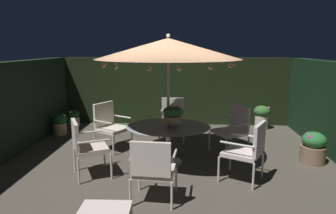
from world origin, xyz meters
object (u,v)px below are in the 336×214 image
potted_plant_right_near (60,123)px  potted_plant_front_corner (313,147)px  patio_umbrella (168,49)px  patio_chair_northeast (109,123)px  centerpiece_planter (173,114)px  patio_dining_table (168,132)px  ottoman_footrest (104,214)px  patio_chair_north (172,117)px  patio_chair_southwest (233,126)px  potted_plant_back_left (262,116)px  patio_chair_east (85,144)px  patio_chair_southeast (153,167)px  potted_plant_left_near (73,118)px  patio_chair_south (248,148)px

potted_plant_right_near → potted_plant_front_corner: bearing=-15.5°
patio_umbrella → patio_chair_northeast: bearing=149.9°
centerpiece_planter → potted_plant_front_corner: (2.75, 0.30, -0.70)m
patio_dining_table → ottoman_footrest: patio_dining_table is taller
patio_chair_northeast → patio_chair_north: bearing=29.6°
patio_chair_southwest → potted_plant_back_left: 2.19m
centerpiece_planter → patio_chair_north: bearing=92.6°
patio_chair_northeast → patio_chair_east: size_ratio=1.02×
potted_plant_right_near → patio_umbrella: bearing=-31.2°
patio_dining_table → patio_chair_east: size_ratio=1.61×
patio_chair_southwest → centerpiece_planter: bearing=-145.0°
centerpiece_planter → ottoman_footrest: 2.50m
patio_umbrella → ottoman_footrest: 3.13m
patio_chair_southeast → ottoman_footrest: 1.02m
patio_chair_north → potted_plant_front_corner: 3.16m
potted_plant_back_left → patio_dining_table: bearing=-132.6°
patio_chair_north → potted_plant_front_corner: bearing=-26.3°
patio_chair_north → potted_plant_left_near: bearing=161.1°
potted_plant_left_near → potted_plant_right_near: 0.79m
patio_chair_southwest → ottoman_footrest: size_ratio=1.64×
patio_chair_east → ottoman_footrest: patio_chair_east is taller
ottoman_footrest → potted_plant_front_corner: (3.44, 2.60, -0.02)m
patio_chair_south → potted_plant_back_left: (1.06, 3.40, -0.22)m
patio_chair_south → potted_plant_left_near: size_ratio=2.12×
potted_plant_back_left → ottoman_footrest: bearing=-120.9°
potted_plant_back_left → potted_plant_right_near: (-5.38, -0.89, -0.06)m
patio_umbrella → patio_chair_east: size_ratio=2.66×
patio_chair_east → potted_plant_left_near: 3.59m
patio_chair_southeast → patio_chair_southwest: size_ratio=0.97×
ottoman_footrest → patio_chair_southwest: bearing=58.3°
centerpiece_planter → patio_chair_south: size_ratio=0.43×
patio_umbrella → potted_plant_right_near: patio_umbrella is taller
patio_chair_east → patio_chair_southwest: bearing=28.0°
patio_umbrella → potted_plant_left_near: bearing=138.3°
patio_dining_table → patio_chair_southwest: (1.37, 0.77, -0.08)m
patio_chair_north → potted_plant_left_near: 3.06m
patio_chair_east → patio_chair_southwest: size_ratio=1.00×
patio_chair_north → patio_chair_southwest: (1.36, -0.80, -0.01)m
centerpiece_planter → patio_chair_north: size_ratio=0.44×
patio_dining_table → potted_plant_right_near: 3.44m
patio_chair_south → ottoman_footrest: (-1.99, -1.69, -0.26)m
patio_chair_east → ottoman_footrest: 1.92m
patio_chair_northeast → patio_chair_east: patio_chair_northeast is taller
patio_chair_north → potted_plant_left_near: (-2.88, 0.98, -0.31)m
patio_chair_southwest → patio_dining_table: bearing=-150.6°
patio_chair_northeast → centerpiece_planter: bearing=-32.2°
patio_umbrella → patio_chair_east: 2.25m
ottoman_footrest → potted_plant_right_near: 4.80m
centerpiece_planter → patio_chair_north: centerpiece_planter is taller
patio_chair_southeast → ottoman_footrest: (-0.48, -0.87, -0.23)m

